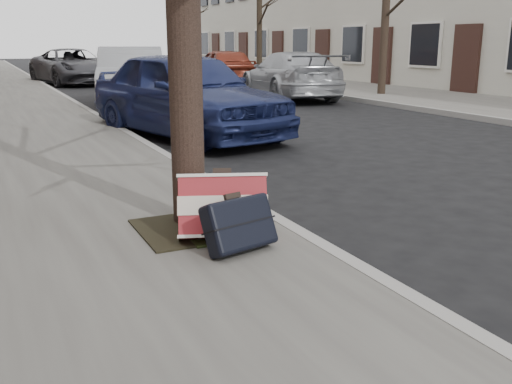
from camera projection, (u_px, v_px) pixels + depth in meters
name	position (u px, v px, depth m)	size (l,w,h in m)	color
ground	(489.00, 252.00, 4.42)	(120.00, 120.00, 0.00)	black
far_sidewalk	(320.00, 85.00, 20.74)	(4.00, 70.00, 0.12)	slate
dirt_patch	(193.00, 228.00, 4.59)	(0.85, 0.85, 0.01)	black
suitcase_red	(223.00, 207.00, 4.29)	(0.66, 0.18, 0.47)	maroon
suitcase_navy	(239.00, 224.00, 4.05)	(0.53, 0.17, 0.38)	black
car_near_front	(186.00, 94.00, 9.62)	(1.74, 4.32, 1.47)	navy
car_near_mid	(131.00, 77.00, 14.41)	(1.56, 4.47, 1.47)	#9EA1A6
car_near_back	(73.00, 67.00, 21.90)	(2.24, 4.85, 1.35)	#36363B
car_far_front	(290.00, 75.00, 16.25)	(1.86, 4.57, 1.33)	#9D9FA4
car_far_back	(223.00, 67.00, 21.09)	(1.63, 4.05, 1.38)	maroon
tree_far_a	(386.00, 6.00, 16.07)	(0.23, 0.23, 4.91)	black
tree_far_b	(259.00, 13.00, 23.12)	(0.22, 0.22, 5.23)	black
tree_far_c	(180.00, 24.00, 32.05)	(0.21, 0.21, 4.92)	black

